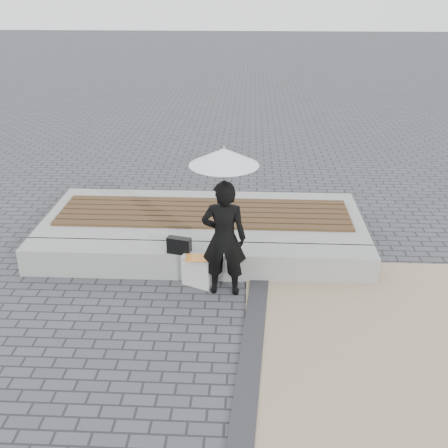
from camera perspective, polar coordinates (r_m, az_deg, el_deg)
The scene contains 10 objects.
ground at distance 6.36m, azimuth -4.22°, elevation -12.42°, with size 80.00×80.00×0.00m, color #46454A.
edging_band at distance 5.92m, azimuth 2.68°, elevation -15.44°, with size 0.25×5.20×0.04m, color #2E2D30.
seating_ledge at distance 7.59m, azimuth -2.86°, elevation -3.91°, with size 5.00×0.45×0.40m, color #969691.
timber_platform at distance 8.66m, azimuth -2.11°, elevation -0.10°, with size 5.00×2.00×0.40m, color #969691.
timber_decking at distance 8.56m, azimuth -2.13°, elevation 1.24°, with size 4.60×1.20×0.04m, color brown, non-canonical shape.
woman at distance 6.86m, azimuth 0.00°, elevation -1.57°, with size 0.58×0.38×1.59m, color black.
parasol at distance 6.45m, azimuth -0.00°, elevation 7.18°, with size 0.85×0.85×1.09m.
handbag at distance 7.32m, azimuth -4.80°, elevation -2.30°, with size 0.33×0.12×0.23m, color black.
canvas_tote at distance 7.29m, azimuth -2.80°, elevation -5.00°, with size 0.42×0.18×0.44m, color silver.
magazine at distance 7.14m, azimuth -2.88°, elevation -3.63°, with size 0.30×0.22×0.01m, color red.
Camera 1 is at (0.71, -5.02, 3.84)m, focal length 42.91 mm.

